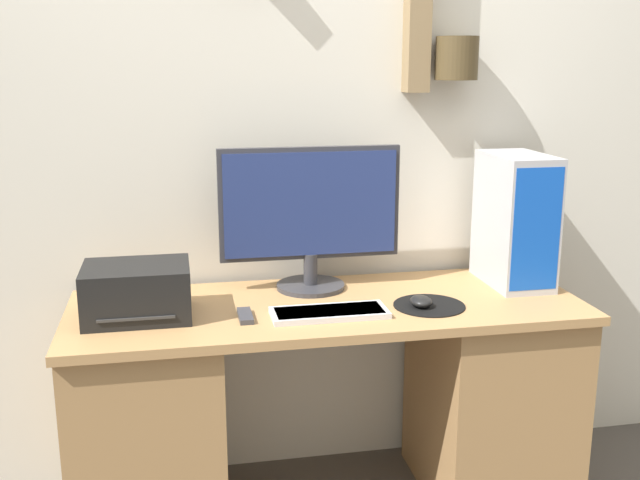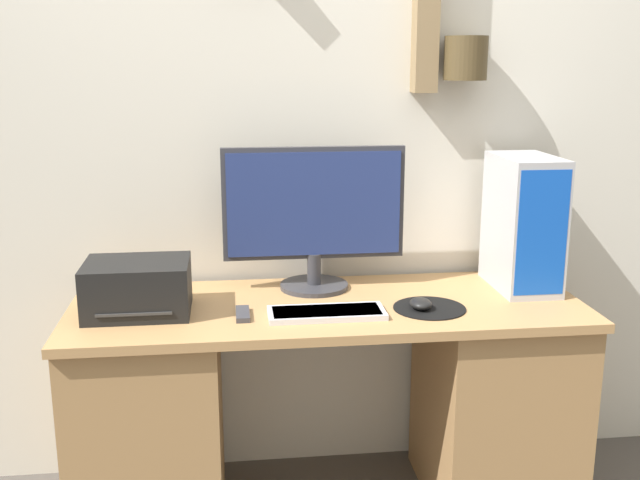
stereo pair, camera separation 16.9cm
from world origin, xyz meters
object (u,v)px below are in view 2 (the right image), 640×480
at_px(keyboard, 327,313).
at_px(printer, 138,288).
at_px(remote_control, 243,314).
at_px(computer_tower, 524,223).
at_px(monitor, 314,212).
at_px(mouse, 421,304).

relative_size(keyboard, printer, 1.13).
bearing_deg(keyboard, remote_control, 174.42).
relative_size(keyboard, computer_tower, 0.79).
bearing_deg(keyboard, monitor, 91.20).
bearing_deg(monitor, printer, -161.48).
distance_m(mouse, printer, 0.90).
distance_m(keyboard, computer_tower, 0.77).
bearing_deg(computer_tower, remote_control, -169.02).
bearing_deg(mouse, printer, 174.71).
xyz_separation_m(computer_tower, remote_control, (-0.97, -0.19, -0.22)).
distance_m(monitor, computer_tower, 0.72).
distance_m(keyboard, mouse, 0.31).
distance_m(keyboard, remote_control, 0.26).
xyz_separation_m(monitor, mouse, (0.31, -0.28, -0.25)).
distance_m(monitor, printer, 0.64).
relative_size(mouse, computer_tower, 0.19).
height_order(monitor, keyboard, monitor).
height_order(monitor, printer, monitor).
distance_m(mouse, remote_control, 0.57).
distance_m(printer, remote_control, 0.34).
bearing_deg(monitor, mouse, -41.58).
height_order(keyboard, mouse, mouse).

